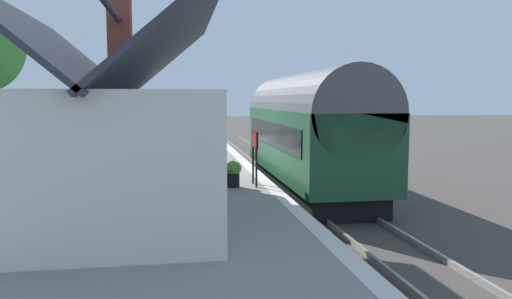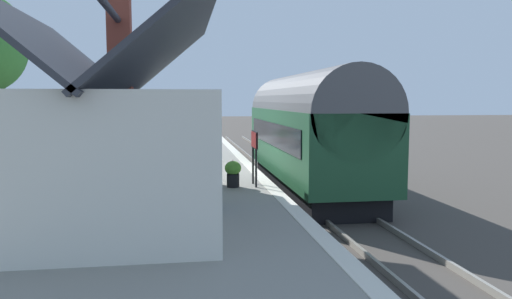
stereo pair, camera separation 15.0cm
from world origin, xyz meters
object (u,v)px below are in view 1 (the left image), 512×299
at_px(bench_by_lamp, 184,145).
at_px(planter_under_sign, 143,154).
at_px(station_building, 115,145).
at_px(planter_bench_left, 233,172).
at_px(station_sign_board, 255,144).
at_px(train, 308,131).
at_px(planter_bench_right, 176,141).
at_px(planter_edge_near, 192,137).
at_px(bench_mid_platform, 181,139).
at_px(bench_near_building, 185,154).

xyz_separation_m(bench_by_lamp, planter_under_sign, (-2.91, 1.57, -0.07)).
xyz_separation_m(station_building, planter_bench_left, (2.48, -2.90, -1.04)).
xyz_separation_m(planter_under_sign, station_sign_board, (-5.02, -3.45, 0.78)).
distance_m(train, station_sign_board, 4.24).
relative_size(bench_by_lamp, planter_under_sign, 1.73).
relative_size(station_building, bench_by_lamp, 5.71).
relative_size(train, planter_under_sign, 12.75).
xyz_separation_m(planter_bench_right, planter_bench_left, (-12.40, -1.62, 0.12)).
relative_size(planter_edge_near, planter_bench_left, 1.03).
xyz_separation_m(station_building, bench_mid_platform, (13.84, -1.54, -0.98)).
xyz_separation_m(bench_near_building, planter_under_sign, (0.67, 1.53, -0.07)).
bearing_deg(planter_bench_right, planter_under_sign, 170.60).
distance_m(train, planter_edge_near, 10.75).
bearing_deg(bench_mid_platform, planter_bench_right, 14.16).
distance_m(planter_edge_near, station_sign_board, 13.51).
distance_m(bench_by_lamp, planter_bench_right, 4.33).
bearing_deg(bench_near_building, planter_bench_left, -164.21).
bearing_deg(station_sign_board, train, -36.15).
height_order(bench_near_building, planter_bench_right, bench_near_building).
bearing_deg(planter_edge_near, planter_under_sign, 166.12).
xyz_separation_m(planter_bench_left, planter_under_sign, (5.18, 2.81, -0.01)).
height_order(station_building, planter_under_sign, station_building).
bearing_deg(bench_by_lamp, planter_edge_near, -5.28).
height_order(train, planter_under_sign, train).
bearing_deg(station_building, planter_edge_near, -7.67).
bearing_deg(station_sign_board, station_building, 126.76).
height_order(bench_by_lamp, station_sign_board, station_sign_board).
distance_m(planter_edge_near, planter_under_sign, 8.65).
bearing_deg(bench_by_lamp, station_building, 171.10).
bearing_deg(bench_by_lamp, bench_near_building, 179.47).
distance_m(train, bench_near_building, 4.59).
height_order(planter_bench_left, station_sign_board, station_sign_board).
bearing_deg(station_building, bench_near_building, -13.07).
bearing_deg(planter_bench_left, bench_by_lamp, 8.73).
relative_size(train, station_building, 1.29).
height_order(station_building, planter_bench_right, station_building).
distance_m(bench_mid_platform, planter_bench_left, 11.45).
height_order(planter_under_sign, station_sign_board, station_sign_board).
bearing_deg(station_sign_board, bench_near_building, 23.78).
height_order(train, planter_bench_right, train).
relative_size(train, bench_mid_platform, 7.38).
relative_size(station_building, bench_mid_platform, 5.71).
height_order(station_building, planter_bench_left, station_building).
distance_m(bench_near_building, planter_under_sign, 1.68).
xyz_separation_m(station_building, planter_edge_near, (16.05, -2.16, -1.04)).
relative_size(station_building, planter_under_sign, 9.87).
height_order(bench_by_lamp, planter_edge_near, bench_by_lamp).
distance_m(planter_bench_right, planter_under_sign, 7.31).
xyz_separation_m(bench_mid_platform, planter_under_sign, (-6.19, 1.45, -0.07)).
height_order(station_building, station_sign_board, station_building).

